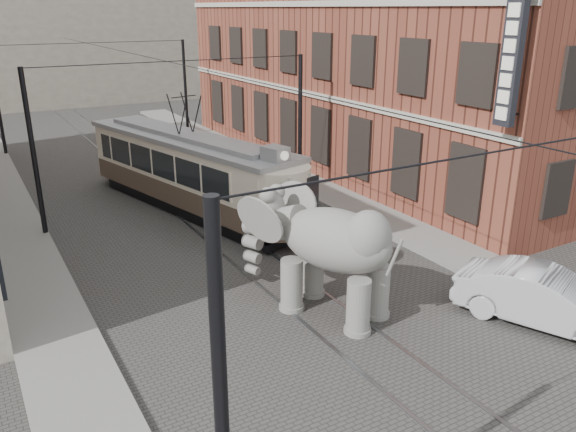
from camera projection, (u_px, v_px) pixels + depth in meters
ground at (258, 263)px, 18.71m from camera, size 120.00×120.00×0.00m
tram_rails at (258, 263)px, 18.71m from camera, size 1.54×80.00×0.02m
sidewalk_right at (401, 228)px, 21.51m from camera, size 2.00×60.00×0.15m
sidewalk_left at (46, 311)px, 15.62m from camera, size 2.00×60.00×0.15m
brick_building at (367, 46)px, 29.18m from camera, size 8.00×26.00×12.00m
distant_block at (41, 18)px, 48.87m from camera, size 28.00×10.00×14.00m
catenary at (191, 144)px, 21.66m from camera, size 11.00×30.20×6.00m
tram at (187, 154)px, 23.02m from camera, size 5.14×11.92×4.64m
elephant at (335, 257)px, 15.14m from camera, size 4.84×6.07×3.27m
parked_car at (545, 298)px, 14.88m from camera, size 3.27×4.76×1.48m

